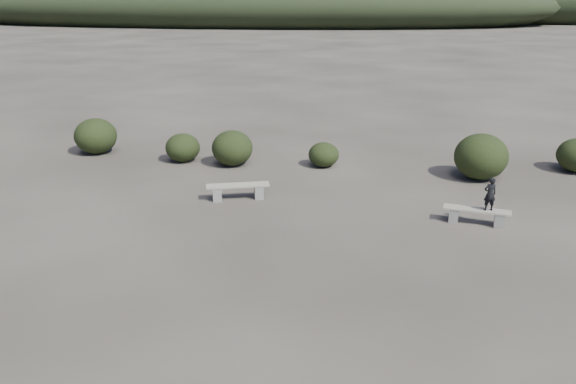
# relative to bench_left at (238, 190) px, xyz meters

# --- Properties ---
(ground) EXTENTS (1200.00, 1200.00, 0.00)m
(ground) POSITION_rel_bench_left_xyz_m (1.77, -5.68, -0.27)
(ground) COLOR #312C26
(ground) RESTS_ON ground
(bench_left) EXTENTS (1.79, 0.88, 0.44)m
(bench_left) POSITION_rel_bench_left_xyz_m (0.00, 0.00, 0.00)
(bench_left) COLOR gray
(bench_left) RESTS_ON ground
(bench_right) EXTENTS (1.66, 0.60, 0.41)m
(bench_right) POSITION_rel_bench_left_xyz_m (6.35, -0.78, -0.02)
(bench_right) COLOR gray
(bench_right) RESTS_ON ground
(seated_person) EXTENTS (0.36, 0.28, 0.86)m
(seated_person) POSITION_rel_bench_left_xyz_m (6.60, -0.82, 0.57)
(seated_person) COLOR black
(seated_person) RESTS_ON bench_right
(shrub_a) EXTENTS (1.18, 1.18, 0.96)m
(shrub_a) POSITION_rel_bench_left_xyz_m (-2.75, 3.32, 0.21)
(shrub_a) COLOR black
(shrub_a) RESTS_ON ground
(shrub_b) EXTENTS (1.37, 1.37, 1.18)m
(shrub_b) POSITION_rel_bench_left_xyz_m (-0.97, 3.16, 0.32)
(shrub_b) COLOR black
(shrub_b) RESTS_ON ground
(shrub_c) EXTENTS (1.02, 1.02, 0.81)m
(shrub_c) POSITION_rel_bench_left_xyz_m (2.07, 3.47, 0.14)
(shrub_c) COLOR black
(shrub_c) RESTS_ON ground
(shrub_d) EXTENTS (1.63, 1.63, 1.43)m
(shrub_d) POSITION_rel_bench_left_xyz_m (7.00, 2.97, 0.45)
(shrub_d) COLOR black
(shrub_d) RESTS_ON ground
(shrub_f) EXTENTS (1.49, 1.49, 1.26)m
(shrub_f) POSITION_rel_bench_left_xyz_m (-6.16, 3.79, 0.36)
(shrub_f) COLOR black
(shrub_f) RESTS_ON ground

